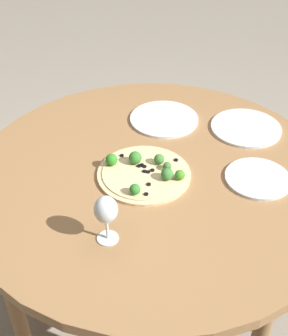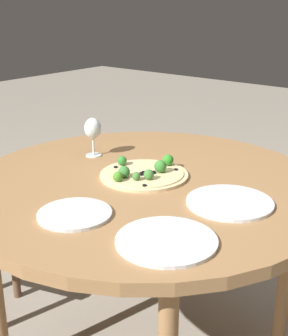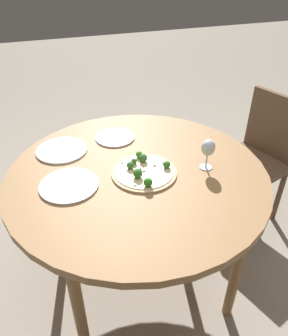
{
  "view_description": "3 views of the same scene",
  "coord_description": "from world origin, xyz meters",
  "px_view_note": "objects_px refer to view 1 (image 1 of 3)",
  "views": [
    {
      "loc": [
        1.18,
        0.18,
        1.71
      ],
      "look_at": [
        0.03,
        -0.03,
        0.79
      ],
      "focal_mm": 50.0,
      "sensor_mm": 36.0,
      "label": 1
    },
    {
      "loc": [
        -0.91,
        1.13,
        1.34
      ],
      "look_at": [
        0.03,
        -0.03,
        0.79
      ],
      "focal_mm": 50.0,
      "sensor_mm": 36.0,
      "label": 2
    },
    {
      "loc": [
        -0.37,
        -1.18,
        1.64
      ],
      "look_at": [
        0.03,
        -0.03,
        0.79
      ],
      "focal_mm": 35.0,
      "sensor_mm": 36.0,
      "label": 3
    }
  ],
  "objects_px": {
    "wine_glass": "(106,211)",
    "plate_near": "(246,128)",
    "plate_side": "(164,119)",
    "plate_far": "(258,178)",
    "pizza": "(144,172)"
  },
  "relations": [
    {
      "from": "wine_glass",
      "to": "plate_near",
      "type": "height_order",
      "value": "wine_glass"
    },
    {
      "from": "plate_far",
      "to": "plate_side",
      "type": "xyz_separation_m",
      "value": [
        -0.3,
        -0.34,
        0.0
      ]
    },
    {
      "from": "plate_near",
      "to": "plate_side",
      "type": "bearing_deg",
      "value": -91.37
    },
    {
      "from": "pizza",
      "to": "plate_far",
      "type": "xyz_separation_m",
      "value": [
        -0.04,
        0.36,
        -0.01
      ]
    },
    {
      "from": "plate_near",
      "to": "wine_glass",
      "type": "bearing_deg",
      "value": -30.78
    },
    {
      "from": "plate_far",
      "to": "plate_side",
      "type": "relative_size",
      "value": 0.81
    },
    {
      "from": "wine_glass",
      "to": "plate_side",
      "type": "bearing_deg",
      "value": 174.01
    },
    {
      "from": "plate_near",
      "to": "plate_side",
      "type": "xyz_separation_m",
      "value": [
        -0.01,
        -0.31,
        -0.0
      ]
    },
    {
      "from": "plate_side",
      "to": "wine_glass",
      "type": "bearing_deg",
      "value": -5.99
    },
    {
      "from": "plate_far",
      "to": "plate_side",
      "type": "bearing_deg",
      "value": -130.88
    },
    {
      "from": "plate_near",
      "to": "plate_side",
      "type": "height_order",
      "value": "same"
    },
    {
      "from": "plate_side",
      "to": "plate_near",
      "type": "bearing_deg",
      "value": 88.63
    },
    {
      "from": "pizza",
      "to": "wine_glass",
      "type": "height_order",
      "value": "wine_glass"
    },
    {
      "from": "pizza",
      "to": "plate_near",
      "type": "distance_m",
      "value": 0.46
    },
    {
      "from": "plate_side",
      "to": "plate_far",
      "type": "bearing_deg",
      "value": 49.12
    }
  ]
}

